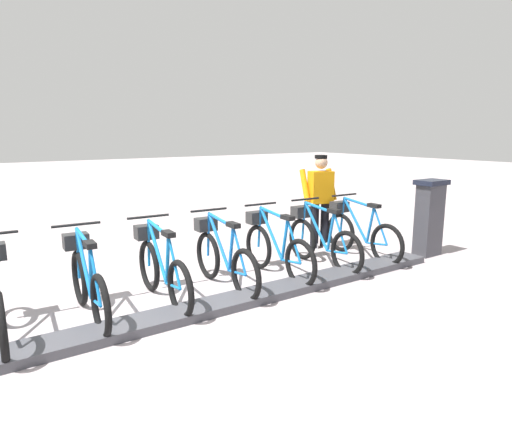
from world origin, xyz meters
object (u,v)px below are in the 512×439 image
Objects in this scene: bike_docked_3 at (223,257)px; bike_docked_4 at (161,268)px; worker_near_rack at (320,198)px; bike_docked_0 at (359,232)px; bike_docked_1 at (320,239)px; bike_docked_5 at (87,281)px; payment_kiosk at (429,216)px; bike_docked_2 at (275,247)px.

bike_docked_4 is at bearing 90.00° from bike_docked_3.
worker_near_rack reaches higher than bike_docked_3.
bike_docked_0 is 2.62m from bike_docked_3.
bike_docked_0 is 1.00× the size of bike_docked_1.
bike_docked_5 is at bearing 101.16° from worker_near_rack.
payment_kiosk is 0.77× the size of worker_near_rack.
payment_kiosk is 0.74× the size of bike_docked_0.
bike_docked_4 is (0.57, 4.54, -0.24)m from payment_kiosk.
bike_docked_4 is 0.87m from bike_docked_5.
bike_docked_0 is 1.00× the size of bike_docked_3.
bike_docked_2 is 2.62m from bike_docked_5.
bike_docked_3 is (0.57, 3.67, -0.24)m from payment_kiosk.
bike_docked_1 is 1.00× the size of bike_docked_5.
bike_docked_0 is 1.75m from bike_docked_2.
bike_docked_0 and bike_docked_5 have the same top height.
bike_docked_5 is (0.00, 2.62, 0.00)m from bike_docked_2.
bike_docked_2 is at bearing 78.44° from payment_kiosk.
payment_kiosk is at bearing -96.02° from bike_docked_5.
bike_docked_3 is at bearing 90.00° from bike_docked_2.
bike_docked_2 is at bearing 90.00° from bike_docked_1.
bike_docked_5 is 1.04× the size of worker_near_rack.
bike_docked_2 is at bearing -90.00° from bike_docked_3.
bike_docked_2 is at bearing 90.00° from bike_docked_0.
bike_docked_4 is (0.00, 2.62, 0.00)m from bike_docked_1.
bike_docked_4 is at bearing -90.00° from bike_docked_5.
bike_docked_5 is at bearing 90.00° from bike_docked_4.
bike_docked_5 is at bearing 90.00° from bike_docked_2.
worker_near_rack is (0.84, -1.63, 0.48)m from bike_docked_2.
worker_near_rack is (0.84, -3.38, 0.48)m from bike_docked_4.
worker_near_rack reaches higher than payment_kiosk.
bike_docked_3 is 2.68m from worker_near_rack.
worker_near_rack is (1.41, 1.17, 0.24)m from payment_kiosk.
bike_docked_0 is (0.57, 1.05, -0.24)m from payment_kiosk.
bike_docked_4 is at bearing 90.00° from bike_docked_0.
payment_kiosk reaches higher than bike_docked_5.
bike_docked_2 is at bearing -90.00° from bike_docked_5.
bike_docked_2 is 1.89m from worker_near_rack.
bike_docked_2 is (0.00, 1.75, 0.00)m from bike_docked_0.
bike_docked_5 is at bearing 90.00° from bike_docked_3.
bike_docked_2 is 1.00× the size of bike_docked_4.
bike_docked_3 is at bearing 108.52° from worker_near_rack.
bike_docked_4 is 1.00× the size of bike_docked_5.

